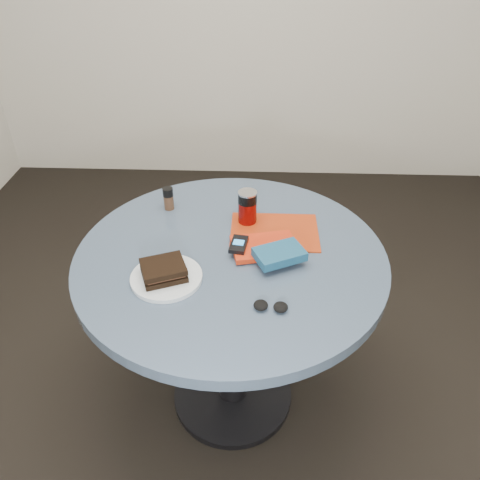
{
  "coord_description": "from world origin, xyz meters",
  "views": [
    {
      "loc": [
        0.08,
        -1.19,
        1.66
      ],
      "look_at": [
        0.03,
        0.0,
        0.8
      ],
      "focal_mm": 35.0,
      "sensor_mm": 36.0,
      "label": 1
    }
  ],
  "objects_px": {
    "mp3_player": "(239,244)",
    "headphones": "(271,306)",
    "plate": "(167,278)",
    "sandwich": "(164,270)",
    "soda_can": "(247,207)",
    "red_book": "(264,247)",
    "magazine": "(274,232)",
    "novel": "(279,254)",
    "table": "(231,290)",
    "pepper_grinder": "(168,198)"
  },
  "relations": [
    {
      "from": "novel",
      "to": "soda_can",
      "type": "bearing_deg",
      "value": 89.5
    },
    {
      "from": "novel",
      "to": "headphones",
      "type": "relative_size",
      "value": 1.49
    },
    {
      "from": "pepper_grinder",
      "to": "mp3_player",
      "type": "xyz_separation_m",
      "value": [
        0.27,
        -0.25,
        -0.01
      ]
    },
    {
      "from": "sandwich",
      "to": "novel",
      "type": "distance_m",
      "value": 0.35
    },
    {
      "from": "novel",
      "to": "sandwich",
      "type": "bearing_deg",
      "value": 169.55
    },
    {
      "from": "sandwich",
      "to": "soda_can",
      "type": "relative_size",
      "value": 1.27
    },
    {
      "from": "sandwich",
      "to": "soda_can",
      "type": "xyz_separation_m",
      "value": [
        0.24,
        0.32,
        0.03
      ]
    },
    {
      "from": "pepper_grinder",
      "to": "mp3_player",
      "type": "distance_m",
      "value": 0.37
    },
    {
      "from": "red_book",
      "to": "novel",
      "type": "xyz_separation_m",
      "value": [
        0.05,
        -0.07,
        0.02
      ]
    },
    {
      "from": "soda_can",
      "to": "red_book",
      "type": "relative_size",
      "value": 0.6
    },
    {
      "from": "table",
      "to": "plate",
      "type": "xyz_separation_m",
      "value": [
        -0.18,
        -0.14,
        0.17
      ]
    },
    {
      "from": "plate",
      "to": "table",
      "type": "bearing_deg",
      "value": 37.26
    },
    {
      "from": "pepper_grinder",
      "to": "magazine",
      "type": "relative_size",
      "value": 0.29
    },
    {
      "from": "pepper_grinder",
      "to": "mp3_player",
      "type": "relative_size",
      "value": 0.91
    },
    {
      "from": "magazine",
      "to": "red_book",
      "type": "distance_m",
      "value": 0.11
    },
    {
      "from": "plate",
      "to": "mp3_player",
      "type": "height_order",
      "value": "mp3_player"
    },
    {
      "from": "magazine",
      "to": "soda_can",
      "type": "bearing_deg",
      "value": 148.46
    },
    {
      "from": "plate",
      "to": "novel",
      "type": "xyz_separation_m",
      "value": [
        0.34,
        0.09,
        0.03
      ]
    },
    {
      "from": "soda_can",
      "to": "novel",
      "type": "distance_m",
      "value": 0.25
    },
    {
      "from": "table",
      "to": "novel",
      "type": "distance_m",
      "value": 0.26
    },
    {
      "from": "plate",
      "to": "sandwich",
      "type": "height_order",
      "value": "sandwich"
    },
    {
      "from": "magazine",
      "to": "red_book",
      "type": "relative_size",
      "value": 1.45
    },
    {
      "from": "table",
      "to": "plate",
      "type": "bearing_deg",
      "value": -142.74
    },
    {
      "from": "novel",
      "to": "red_book",
      "type": "bearing_deg",
      "value": 99.23
    },
    {
      "from": "headphones",
      "to": "mp3_player",
      "type": "bearing_deg",
      "value": 110.98
    },
    {
      "from": "soda_can",
      "to": "headphones",
      "type": "relative_size",
      "value": 1.23
    },
    {
      "from": "plate",
      "to": "sandwich",
      "type": "xyz_separation_m",
      "value": [
        -0.01,
        -0.0,
        0.03
      ]
    },
    {
      "from": "sandwich",
      "to": "magazine",
      "type": "xyz_separation_m",
      "value": [
        0.33,
        0.26,
        -0.03
      ]
    },
    {
      "from": "soda_can",
      "to": "sandwich",
      "type": "bearing_deg",
      "value": -126.79
    },
    {
      "from": "plate",
      "to": "sandwich",
      "type": "relative_size",
      "value": 1.38
    },
    {
      "from": "mp3_player",
      "to": "headphones",
      "type": "relative_size",
      "value": 0.94
    },
    {
      "from": "pepper_grinder",
      "to": "red_book",
      "type": "relative_size",
      "value": 0.42
    },
    {
      "from": "sandwich",
      "to": "headphones",
      "type": "xyz_separation_m",
      "value": [
        0.31,
        -0.11,
        -0.02
      ]
    },
    {
      "from": "plate",
      "to": "headphones",
      "type": "distance_m",
      "value": 0.33
    },
    {
      "from": "red_book",
      "to": "plate",
      "type": "bearing_deg",
      "value": -163.75
    },
    {
      "from": "red_book",
      "to": "novel",
      "type": "height_order",
      "value": "novel"
    },
    {
      "from": "red_book",
      "to": "headphones",
      "type": "relative_size",
      "value": 2.05
    },
    {
      "from": "table",
      "to": "red_book",
      "type": "bearing_deg",
      "value": 8.76
    },
    {
      "from": "magazine",
      "to": "headphones",
      "type": "xyz_separation_m",
      "value": [
        -0.02,
        -0.37,
        0.01
      ]
    },
    {
      "from": "sandwich",
      "to": "novel",
      "type": "xyz_separation_m",
      "value": [
        0.34,
        0.09,
        0.0
      ]
    },
    {
      "from": "sandwich",
      "to": "pepper_grinder",
      "type": "xyz_separation_m",
      "value": [
        -0.05,
        0.4,
        0.01
      ]
    },
    {
      "from": "plate",
      "to": "mp3_player",
      "type": "distance_m",
      "value": 0.26
    },
    {
      "from": "soda_can",
      "to": "magazine",
      "type": "height_order",
      "value": "soda_can"
    },
    {
      "from": "plate",
      "to": "magazine",
      "type": "relative_size",
      "value": 0.72
    },
    {
      "from": "table",
      "to": "pepper_grinder",
      "type": "relative_size",
      "value": 11.75
    },
    {
      "from": "soda_can",
      "to": "mp3_player",
      "type": "relative_size",
      "value": 1.3
    },
    {
      "from": "soda_can",
      "to": "headphones",
      "type": "distance_m",
      "value": 0.44
    },
    {
      "from": "soda_can",
      "to": "red_book",
      "type": "bearing_deg",
      "value": -69.96
    },
    {
      "from": "magazine",
      "to": "red_book",
      "type": "xyz_separation_m",
      "value": [
        -0.04,
        -0.1,
        0.01
      ]
    },
    {
      "from": "plate",
      "to": "novel",
      "type": "bearing_deg",
      "value": 14.73
    }
  ]
}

